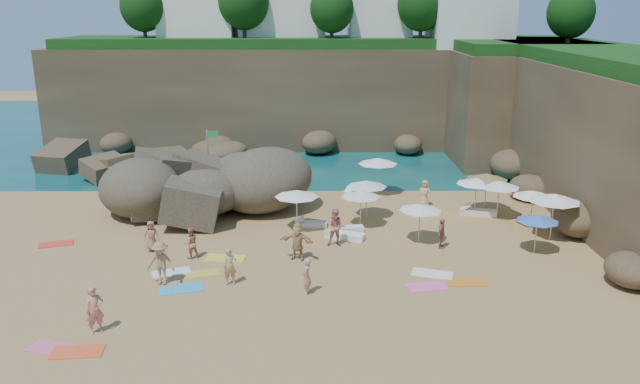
{
  "coord_description": "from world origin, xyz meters",
  "views": [
    {
      "loc": [
        1.89,
        -27.69,
        11.06
      ],
      "look_at": [
        2.0,
        3.0,
        2.0
      ],
      "focal_mm": 35.0,
      "sensor_mm": 36.0,
      "label": 1
    }
  ],
  "objects_px": {
    "flag_pole": "(210,151)",
    "parasol_2": "(378,161)",
    "person_stand_2": "(243,168)",
    "person_stand_5": "(161,170)",
    "person_stand_3": "(441,234)",
    "person_stand_1": "(191,243)",
    "person_stand_4": "(424,193)",
    "rock_outcrop": "(197,211)",
    "parasol_0": "(273,176)",
    "person_stand_0": "(95,310)",
    "parasol_1": "(367,184)",
    "lounger_0": "(310,224)",
    "person_stand_6": "(307,276)"
  },
  "relations": [
    {
      "from": "person_stand_5",
      "to": "person_stand_3",
      "type": "bearing_deg",
      "value": -50.4
    },
    {
      "from": "rock_outcrop",
      "to": "parasol_1",
      "type": "height_order",
      "value": "parasol_1"
    },
    {
      "from": "flag_pole",
      "to": "parasol_2",
      "type": "relative_size",
      "value": 1.56
    },
    {
      "from": "parasol_2",
      "to": "person_stand_3",
      "type": "bearing_deg",
      "value": -76.26
    },
    {
      "from": "parasol_0",
      "to": "person_stand_0",
      "type": "relative_size",
      "value": 1.39
    },
    {
      "from": "person_stand_4",
      "to": "person_stand_6",
      "type": "bearing_deg",
      "value": -99.37
    },
    {
      "from": "person_stand_4",
      "to": "rock_outcrop",
      "type": "bearing_deg",
      "value": -156.03
    },
    {
      "from": "parasol_2",
      "to": "person_stand_2",
      "type": "bearing_deg",
      "value": 159.89
    },
    {
      "from": "parasol_0",
      "to": "person_stand_4",
      "type": "distance_m",
      "value": 8.81
    },
    {
      "from": "parasol_1",
      "to": "parasol_2",
      "type": "distance_m",
      "value": 4.62
    },
    {
      "from": "parasol_1",
      "to": "person_stand_5",
      "type": "distance_m",
      "value": 14.81
    },
    {
      "from": "flag_pole",
      "to": "parasol_2",
      "type": "distance_m",
      "value": 10.61
    },
    {
      "from": "person_stand_3",
      "to": "parasol_0",
      "type": "bearing_deg",
      "value": 81.44
    },
    {
      "from": "rock_outcrop",
      "to": "person_stand_0",
      "type": "bearing_deg",
      "value": -94.07
    },
    {
      "from": "person_stand_0",
      "to": "parasol_1",
      "type": "bearing_deg",
      "value": 14.99
    },
    {
      "from": "parasol_0",
      "to": "lounger_0",
      "type": "bearing_deg",
      "value": -50.55
    },
    {
      "from": "lounger_0",
      "to": "person_stand_4",
      "type": "bearing_deg",
      "value": 26.54
    },
    {
      "from": "person_stand_4",
      "to": "person_stand_6",
      "type": "distance_m",
      "value": 13.3
    },
    {
      "from": "flag_pole",
      "to": "person_stand_5",
      "type": "bearing_deg",
      "value": 162.16
    },
    {
      "from": "person_stand_0",
      "to": "parasol_0",
      "type": "bearing_deg",
      "value": 33.25
    },
    {
      "from": "person_stand_5",
      "to": "person_stand_1",
      "type": "bearing_deg",
      "value": -85.46
    },
    {
      "from": "person_stand_1",
      "to": "person_stand_5",
      "type": "distance_m",
      "value": 13.63
    },
    {
      "from": "person_stand_2",
      "to": "person_stand_3",
      "type": "distance_m",
      "value": 16.38
    },
    {
      "from": "lounger_0",
      "to": "person_stand_5",
      "type": "relative_size",
      "value": 0.95
    },
    {
      "from": "rock_outcrop",
      "to": "person_stand_6",
      "type": "height_order",
      "value": "rock_outcrop"
    },
    {
      "from": "person_stand_2",
      "to": "person_stand_5",
      "type": "relative_size",
      "value": 0.99
    },
    {
      "from": "parasol_0",
      "to": "person_stand_0",
      "type": "bearing_deg",
      "value": -111.39
    },
    {
      "from": "parasol_0",
      "to": "person_stand_3",
      "type": "distance_m",
      "value": 10.2
    },
    {
      "from": "flag_pole",
      "to": "person_stand_4",
      "type": "relative_size",
      "value": 2.41
    },
    {
      "from": "person_stand_4",
      "to": "person_stand_6",
      "type": "height_order",
      "value": "person_stand_4"
    },
    {
      "from": "person_stand_0",
      "to": "rock_outcrop",
      "type": "bearing_deg",
      "value": 50.56
    },
    {
      "from": "parasol_0",
      "to": "lounger_0",
      "type": "distance_m",
      "value": 3.85
    },
    {
      "from": "flag_pole",
      "to": "person_stand_5",
      "type": "relative_size",
      "value": 2.13
    },
    {
      "from": "person_stand_1",
      "to": "parasol_0",
      "type": "bearing_deg",
      "value": -144.29
    },
    {
      "from": "parasol_1",
      "to": "person_stand_1",
      "type": "height_order",
      "value": "parasol_1"
    },
    {
      "from": "lounger_0",
      "to": "person_stand_2",
      "type": "xyz_separation_m",
      "value": [
        -4.56,
        9.19,
        0.75
      ]
    },
    {
      "from": "rock_outcrop",
      "to": "person_stand_2",
      "type": "distance_m",
      "value": 6.82
    },
    {
      "from": "parasol_0",
      "to": "person_stand_6",
      "type": "bearing_deg",
      "value": -79.1
    },
    {
      "from": "parasol_0",
      "to": "person_stand_3",
      "type": "height_order",
      "value": "parasol_0"
    },
    {
      "from": "parasol_1",
      "to": "lounger_0",
      "type": "relative_size",
      "value": 1.31
    },
    {
      "from": "rock_outcrop",
      "to": "person_stand_4",
      "type": "relative_size",
      "value": 5.67
    },
    {
      "from": "flag_pole",
      "to": "person_stand_4",
      "type": "height_order",
      "value": "flag_pole"
    },
    {
      "from": "flag_pole",
      "to": "lounger_0",
      "type": "distance_m",
      "value": 10.15
    },
    {
      "from": "parasol_1",
      "to": "parasol_2",
      "type": "xyz_separation_m",
      "value": [
        1.02,
        4.5,
        0.18
      ]
    },
    {
      "from": "person_stand_3",
      "to": "person_stand_6",
      "type": "relative_size",
      "value": 0.97
    },
    {
      "from": "rock_outcrop",
      "to": "person_stand_1",
      "type": "relative_size",
      "value": 6.05
    },
    {
      "from": "parasol_2",
      "to": "person_stand_1",
      "type": "xyz_separation_m",
      "value": [
        -9.51,
        -10.29,
        -1.37
      ]
    },
    {
      "from": "flag_pole",
      "to": "person_stand_2",
      "type": "bearing_deg",
      "value": 41.91
    },
    {
      "from": "flag_pole",
      "to": "lounger_0",
      "type": "relative_size",
      "value": 2.24
    },
    {
      "from": "rock_outcrop",
      "to": "person_stand_1",
      "type": "xyz_separation_m",
      "value": [
        1.03,
        -6.96,
        0.74
      ]
    }
  ]
}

